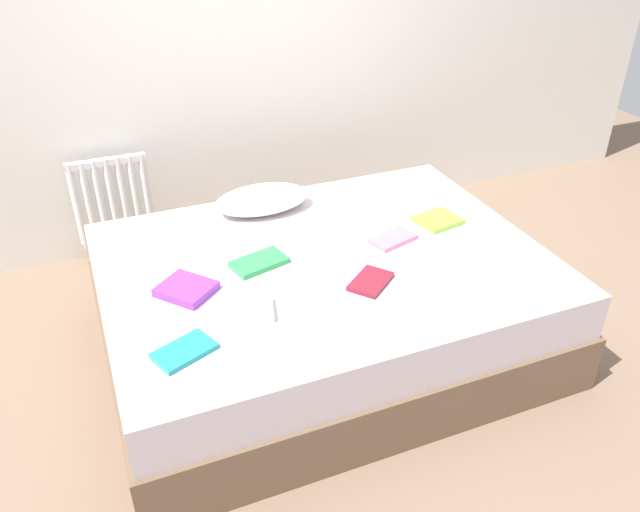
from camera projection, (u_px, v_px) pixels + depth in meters
The scene contains 11 objects.
ground_plane at pixel (324, 344), 3.13m from camera, with size 8.00×8.00×0.00m, color #7F6651.
bed at pixel (324, 303), 3.00m from camera, with size 2.00×1.50×0.50m.
radiator at pixel (113, 201), 3.61m from camera, with size 0.43×0.04×0.52m.
pillow at pixel (262, 199), 3.22m from camera, with size 0.48×0.27×0.13m, color white.
textbook_green at pixel (259, 262), 2.81m from camera, with size 0.24×0.14×0.03m, color green.
textbook_pink at pixel (393, 239), 2.98m from camera, with size 0.22×0.12×0.02m, color pink.
textbook_purple at pixel (186, 289), 2.62m from camera, with size 0.21×0.18×0.04m, color purple.
textbook_maroon at pixel (371, 281), 2.68m from camera, with size 0.20×0.13×0.02m, color maroon.
textbook_white at pixel (246, 311), 2.49m from camera, with size 0.21×0.15×0.04m, color white.
textbook_lime at pixel (438, 220), 3.14m from camera, with size 0.20×0.18×0.02m, color #8CC638.
textbook_teal at pixel (184, 351), 2.30m from camera, with size 0.22×0.13×0.02m, color teal.
Camera 1 is at (-0.94, -2.25, 2.01)m, focal length 35.63 mm.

